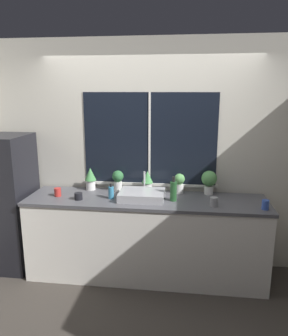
{
  "coord_description": "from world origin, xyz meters",
  "views": [
    {
      "loc": [
        0.42,
        -3.12,
        2.11
      ],
      "look_at": [
        -0.02,
        0.32,
        1.28
      ],
      "focal_mm": 35.0,
      "sensor_mm": 36.0,
      "label": 1
    }
  ],
  "objects": [
    {
      "name": "wall_back",
      "position": [
        0.0,
        0.72,
        1.35
      ],
      "size": [
        8.0,
        0.09,
        2.7
      ],
      "color": "beige",
      "rests_on": "ground_plane"
    },
    {
      "name": "mug_grey",
      "position": [
        0.73,
        0.16,
        0.98
      ],
      "size": [
        0.08,
        0.08,
        0.1
      ],
      "color": "gray",
      "rests_on": "counter"
    },
    {
      "name": "potted_plant_right",
      "position": [
        0.36,
        0.58,
        1.06
      ],
      "size": [
        0.13,
        0.13,
        0.23
      ],
      "color": "white",
      "rests_on": "counter"
    },
    {
      "name": "potted_plant_left",
      "position": [
        -0.37,
        0.58,
        1.08
      ],
      "size": [
        0.14,
        0.14,
        0.25
      ],
      "color": "white",
      "rests_on": "counter"
    },
    {
      "name": "mug_red",
      "position": [
        -1.01,
        0.28,
        0.98
      ],
      "size": [
        0.08,
        0.08,
        0.1
      ],
      "color": "#B72D28",
      "rests_on": "counter"
    },
    {
      "name": "wall_left",
      "position": [
        -2.27,
        1.5,
        1.35
      ],
      "size": [
        0.06,
        7.0,
        2.7
      ],
      "color": "beige",
      "rests_on": "ground_plane"
    },
    {
      "name": "sink",
      "position": [
        -0.04,
        0.31,
        0.98
      ],
      "size": [
        0.49,
        0.44,
        0.26
      ],
      "color": "#ADADB2",
      "rests_on": "counter"
    },
    {
      "name": "potted_plant_far_left",
      "position": [
        -0.71,
        0.58,
        1.09
      ],
      "size": [
        0.14,
        0.14,
        0.27
      ],
      "color": "white",
      "rests_on": "counter"
    },
    {
      "name": "mug_blue",
      "position": [
        1.24,
        0.14,
        0.98
      ],
      "size": [
        0.07,
        0.07,
        0.1
      ],
      "color": "#3351AD",
      "rests_on": "counter"
    },
    {
      "name": "potted_plant_center",
      "position": [
        -0.01,
        0.58,
        1.08
      ],
      "size": [
        0.13,
        0.13,
        0.26
      ],
      "color": "white",
      "rests_on": "counter"
    },
    {
      "name": "refrigerator",
      "position": [
        -1.69,
        0.34,
        0.81
      ],
      "size": [
        0.6,
        0.63,
        1.61
      ],
      "color": "black",
      "rests_on": "ground_plane"
    },
    {
      "name": "bottle_tall",
      "position": [
        0.31,
        0.29,
        1.05
      ],
      "size": [
        0.07,
        0.07,
        0.27
      ],
      "color": "#235128",
      "rests_on": "counter"
    },
    {
      "name": "ground_plane",
      "position": [
        0.0,
        0.0,
        0.0
      ],
      "size": [
        14.0,
        14.0,
        0.0
      ],
      "primitive_type": "plane",
      "color": "#38332D"
    },
    {
      "name": "counter",
      "position": [
        0.0,
        0.32,
        0.47
      ],
      "size": [
        2.68,
        0.67,
        0.93
      ],
      "color": "white",
      "rests_on": "ground_plane"
    },
    {
      "name": "potted_plant_far_right",
      "position": [
        0.7,
        0.58,
        1.1
      ],
      "size": [
        0.18,
        0.18,
        0.28
      ],
      "color": "white",
      "rests_on": "counter"
    },
    {
      "name": "soap_bottle",
      "position": [
        -0.38,
        0.28,
        1.01
      ],
      "size": [
        0.06,
        0.06,
        0.17
      ],
      "color": "teal",
      "rests_on": "counter"
    },
    {
      "name": "mug_black",
      "position": [
        -0.73,
        0.2,
        0.97
      ],
      "size": [
        0.09,
        0.09,
        0.08
      ],
      "color": "black",
      "rests_on": "counter"
    }
  ]
}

